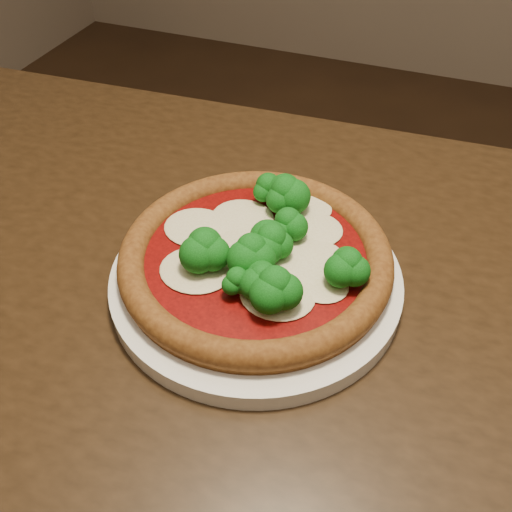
% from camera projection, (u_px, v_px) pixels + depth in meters
% --- Properties ---
extents(dining_table, '(1.25, 0.78, 0.75)m').
position_uv_depth(dining_table, '(300.00, 376.00, 0.61)').
color(dining_table, black).
rests_on(dining_table, floor).
extents(plate, '(0.28, 0.28, 0.02)m').
position_uv_depth(plate, '(256.00, 279.00, 0.56)').
color(plate, white).
rests_on(plate, dining_table).
extents(pizza, '(0.27, 0.27, 0.06)m').
position_uv_depth(pizza, '(259.00, 254.00, 0.55)').
color(pizza, brown).
rests_on(pizza, plate).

